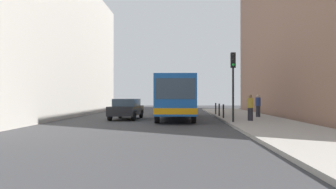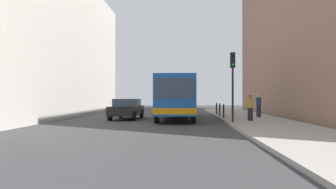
{
  "view_description": "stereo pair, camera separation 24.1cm",
  "coord_description": "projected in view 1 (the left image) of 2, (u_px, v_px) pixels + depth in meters",
  "views": [
    {
      "loc": [
        0.4,
        -21.5,
        1.64
      ],
      "look_at": [
        -0.4,
        0.83,
        1.79
      ],
      "focal_mm": 35.29,
      "sensor_mm": 36.0,
      "label": 1
    },
    {
      "loc": [
        0.64,
        -21.49,
        1.64
      ],
      "look_at": [
        -0.4,
        0.83,
        1.79
      ],
      "focal_mm": 35.29,
      "sensor_mm": 36.0,
      "label": 2
    }
  ],
  "objects": [
    {
      "name": "bollard_mid",
      "position": [
        219.0,
        110.0,
        25.51
      ],
      "size": [
        0.11,
        0.11,
        0.95
      ],
      "primitive_type": "cylinder",
      "color": "black",
      "rests_on": "sidewalk"
    },
    {
      "name": "pedestrian_near_signal",
      "position": [
        250.0,
        108.0,
        20.47
      ],
      "size": [
        0.38,
        0.38,
        1.63
      ],
      "rotation": [
        0.0,
        0.0,
        5.8
      ],
      "color": "#26262D",
      "rests_on": "sidewalk"
    },
    {
      "name": "building_left",
      "position": [
        29.0,
        40.0,
        25.94
      ],
      "size": [
        7.0,
        32.0,
        12.13
      ],
      "primitive_type": "cube",
      "color": "#BCB7AD",
      "rests_on": "ground"
    },
    {
      "name": "bus",
      "position": [
        175.0,
        95.0,
        24.44
      ],
      "size": [
        2.67,
        11.05,
        3.0
      ],
      "rotation": [
        0.0,
        0.0,
        3.16
      ],
      "color": "#19519E",
      "rests_on": "ground"
    },
    {
      "name": "ground_plane",
      "position": [
        174.0,
        122.0,
        21.49
      ],
      "size": [
        80.0,
        80.0,
        0.0
      ],
      "primitive_type": "plane",
      "color": "#38383A"
    },
    {
      "name": "bollard_near",
      "position": [
        223.0,
        111.0,
        23.05
      ],
      "size": [
        0.11,
        0.11,
        0.95
      ],
      "primitive_type": "cylinder",
      "color": "black",
      "rests_on": "sidewalk"
    },
    {
      "name": "traffic_light",
      "position": [
        233.0,
        74.0,
        19.48
      ],
      "size": [
        0.28,
        0.33,
        4.1
      ],
      "color": "black",
      "rests_on": "sidewalk"
    },
    {
      "name": "car_beside_bus",
      "position": [
        127.0,
        108.0,
        23.98
      ],
      "size": [
        2.05,
        4.49,
        1.48
      ],
      "rotation": [
        0.0,
        0.0,
        3.09
      ],
      "color": "black",
      "rests_on": "ground"
    },
    {
      "name": "building_right",
      "position": [
        325.0,
        16.0,
        25.13
      ],
      "size": [
        7.0,
        32.0,
        15.56
      ],
      "primitive_type": "cube",
      "color": "#936B56",
      "rests_on": "ground"
    },
    {
      "name": "pedestrian_mid_sidewalk",
      "position": [
        258.0,
        106.0,
        24.32
      ],
      "size": [
        0.38,
        0.38,
        1.65
      ],
      "rotation": [
        0.0,
        0.0,
        0.13
      ],
      "color": "#26262D",
      "rests_on": "sidewalk"
    },
    {
      "name": "sidewalk",
      "position": [
        257.0,
        121.0,
        21.3
      ],
      "size": [
        4.4,
        40.0,
        0.15
      ],
      "primitive_type": "cube",
      "color": "#9E9991",
      "rests_on": "ground"
    },
    {
      "name": "bollard_far",
      "position": [
        216.0,
        109.0,
        27.98
      ],
      "size": [
        0.11,
        0.11,
        0.95
      ],
      "primitive_type": "cylinder",
      "color": "black",
      "rests_on": "sidewalk"
    }
  ]
}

